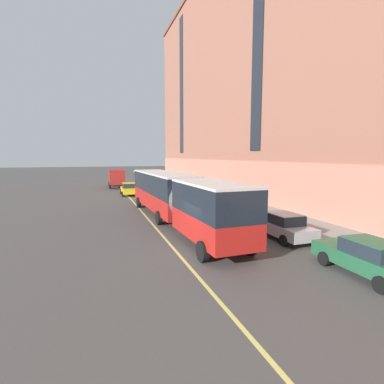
{
  "coord_description": "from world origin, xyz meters",
  "views": [
    {
      "loc": [
        -4.94,
        -14.14,
        4.97
      ],
      "look_at": [
        3.18,
        10.65,
        1.8
      ],
      "focal_mm": 28.0,
      "sensor_mm": 36.0,
      "label": 1
    }
  ],
  "objects": [
    {
      "name": "lane_centerline",
      "position": [
        -1.02,
        3.0,
        0.0
      ],
      "size": [
        0.16,
        140.0,
        0.01
      ],
      "primitive_type": "cube",
      "color": "#E0D66B",
      "rests_on": "ground"
    },
    {
      "name": "parked_car_black_1",
      "position": [
        5.66,
        28.56,
        0.78
      ],
      "size": [
        2.13,
        4.82,
        1.56
      ],
      "color": "black",
      "rests_on": "ground"
    },
    {
      "name": "city_bus",
      "position": [
        0.67,
        6.88,
        2.08
      ],
      "size": [
        3.65,
        19.27,
        3.57
      ],
      "color": "red",
      "rests_on": "ground"
    },
    {
      "name": "ground_plane",
      "position": [
        0.0,
        0.0,
        0.0
      ],
      "size": [
        260.0,
        260.0,
        0.0
      ],
      "primitive_type": "plane",
      "color": "#4C4947"
    },
    {
      "name": "parked_car_silver_0",
      "position": [
        5.75,
        8.55,
        0.78
      ],
      "size": [
        2.0,
        4.62,
        1.56
      ],
      "color": "#B7B7BC",
      "rests_on": "ground"
    },
    {
      "name": "parked_car_red_4",
      "position": [
        5.63,
        19.38,
        0.78
      ],
      "size": [
        2.0,
        4.34,
        1.56
      ],
      "color": "#B21E19",
      "rests_on": "ground"
    },
    {
      "name": "taxi_cab",
      "position": [
        -0.81,
        24.24,
        0.78
      ],
      "size": [
        1.99,
        4.33,
        1.56
      ],
      "color": "yellow",
      "rests_on": "ground"
    },
    {
      "name": "parked_car_silver_5",
      "position": [
        5.72,
        0.93,
        0.78
      ],
      "size": [
        1.97,
        4.69,
        1.56
      ],
      "color": "#B7B7BC",
      "rests_on": "ground"
    },
    {
      "name": "sidewalk",
      "position": [
        9.03,
        3.0,
        0.07
      ],
      "size": [
        4.29,
        160.0,
        0.15
      ],
      "primitive_type": "cube",
      "color": "gray",
      "rests_on": "ground"
    },
    {
      "name": "box_truck",
      "position": [
        -1.63,
        34.07,
        1.63
      ],
      "size": [
        2.48,
        7.16,
        2.81
      ],
      "color": "maroon",
      "rests_on": "ground"
    },
    {
      "name": "parked_car_green_2",
      "position": [
        5.66,
        -5.07,
        0.78
      ],
      "size": [
        1.97,
        4.71,
        1.56
      ],
      "color": "#23603D",
      "rests_on": "ground"
    }
  ]
}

